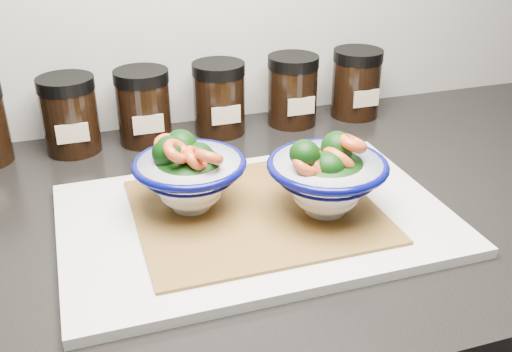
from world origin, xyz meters
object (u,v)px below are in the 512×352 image
object	(u,v)px
spice_jar_e	(292,90)
spice_jar_d	(219,98)
bowl_right	(327,177)
cutting_board	(256,219)
bowl_left	(189,173)
spice_jar_f	(356,83)
spice_jar_b	(70,115)
spice_jar_c	(144,107)

from	to	relation	value
spice_jar_e	spice_jar_d	bearing A→B (deg)	180.00
spice_jar_d	bowl_right	bearing A→B (deg)	-81.59
bowl_right	cutting_board	bearing A→B (deg)	163.92
bowl_left	cutting_board	bearing A→B (deg)	-28.19
spice_jar_e	spice_jar_f	distance (m)	0.11
spice_jar_b	spice_jar_f	size ratio (longest dim) A/B	1.00
spice_jar_b	spice_jar_d	xyz separation A→B (m)	(0.23, 0.00, 0.00)
spice_jar_b	spice_jar_d	distance (m)	0.23
spice_jar_b	spice_jar_c	bearing A→B (deg)	0.00
bowl_right	spice_jar_d	size ratio (longest dim) A/B	1.24
spice_jar_f	bowl_left	bearing A→B (deg)	-144.19
spice_jar_d	spice_jar_f	size ratio (longest dim) A/B	1.00
bowl_left	spice_jar_f	bearing A→B (deg)	35.81
spice_jar_c	spice_jar_f	xyz separation A→B (m)	(0.35, 0.00, 0.00)
cutting_board	spice_jar_c	world-z (taller)	spice_jar_c
cutting_board	bowl_left	world-z (taller)	bowl_left
bowl_left	spice_jar_e	bearing A→B (deg)	47.38
cutting_board	bowl_right	xyz separation A→B (m)	(0.08, -0.02, 0.05)
bowl_right	spice_jar_c	world-z (taller)	bowl_right
spice_jar_e	bowl_right	bearing A→B (deg)	-104.24
spice_jar_f	bowl_right	bearing A→B (deg)	-122.12
cutting_board	spice_jar_c	bearing A→B (deg)	106.65
spice_jar_b	spice_jar_c	distance (m)	0.11
bowl_right	spice_jar_b	world-z (taller)	bowl_right
bowl_right	spice_jar_d	bearing A→B (deg)	98.41
bowl_left	spice_jar_c	xyz separation A→B (m)	(-0.01, 0.25, -0.00)
spice_jar_f	spice_jar_b	bearing A→B (deg)	180.00
spice_jar_c	spice_jar_b	bearing A→B (deg)	180.00
bowl_left	spice_jar_f	xyz separation A→B (m)	(0.34, 0.25, -0.00)
bowl_left	spice_jar_e	world-z (taller)	bowl_left
bowl_right	spice_jar_e	xyz separation A→B (m)	(0.08, 0.31, -0.00)
spice_jar_f	spice_jar_c	bearing A→B (deg)	180.00
spice_jar_d	spice_jar_e	world-z (taller)	same
spice_jar_d	cutting_board	bearing A→B (deg)	-96.76
spice_jar_d	spice_jar_e	xyz separation A→B (m)	(0.12, 0.00, 0.00)
spice_jar_b	spice_jar_d	size ratio (longest dim) A/B	1.00
spice_jar_c	bowl_left	bearing A→B (deg)	-86.53
bowl_left	spice_jar_e	size ratio (longest dim) A/B	1.18
spice_jar_c	bowl_right	bearing A→B (deg)	-61.88
spice_jar_e	bowl_left	bearing A→B (deg)	-132.62
cutting_board	spice_jar_f	bearing A→B (deg)	46.28
bowl_left	spice_jar_d	xyz separation A→B (m)	(0.10, 0.25, -0.00)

